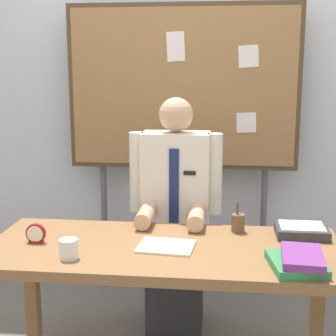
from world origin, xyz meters
The scene contains 10 objects.
back_wall centered at (0.00, 1.29, 1.35)m, with size 6.40×0.08×2.70m, color silver.
desk centered at (0.00, 0.00, 0.66)m, with size 1.73×0.72×0.75m.
person centered at (0.00, 0.59, 0.67)m, with size 0.55×0.56×1.44m.
bulletin_board centered at (0.00, 1.09, 1.45)m, with size 1.56×0.09×2.02m.
book_stack centered at (0.61, -0.21, 0.79)m, with size 0.25×0.30×0.07m.
open_notebook centered at (0.01, -0.02, 0.76)m, with size 0.26×0.21×0.01m, color #F4EFCC.
desk_clock centered at (-0.63, -0.02, 0.80)m, with size 0.10×0.04×0.10m.
coffee_mug centered at (-0.41, -0.20, 0.80)m, with size 0.09×0.09×0.09m, color white.
pen_holder centered at (0.36, 0.25, 0.80)m, with size 0.07×0.07×0.16m.
paper_tray centered at (0.69, 0.22, 0.78)m, with size 0.26×0.20×0.06m.
Camera 1 is at (0.27, -2.25, 1.60)m, focal length 52.59 mm.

